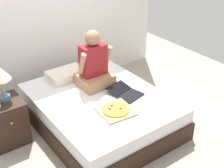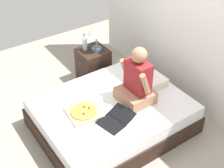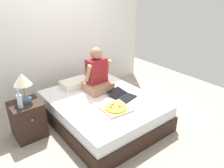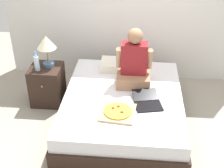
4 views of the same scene
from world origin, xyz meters
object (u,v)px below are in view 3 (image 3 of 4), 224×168
Objects in this scene: person_seated at (97,75)px; pizza_box at (116,108)px; water_bottle at (20,101)px; laptop at (123,96)px; nightstand_left at (28,119)px; bed at (102,110)px; lamp_on_left_nightstand at (22,81)px.

person_seated is 0.77m from pizza_box.
laptop is (1.51, -0.48, -0.22)m from water_bottle.
laptop is (1.43, -0.57, 0.18)m from nightstand_left.
bed is 2.48× the size of person_seated.
bed is at bearing 84.36° from pizza_box.
nightstand_left is at bearing 48.35° from water_bottle.
nightstand_left is 0.41m from water_bottle.
bed is at bearing -19.63° from nightstand_left.
bed is 4.29× the size of lamp_on_left_nightstand.
nightstand_left is at bearing 160.37° from bed.
lamp_on_left_nightstand is 1.41m from pizza_box.
person_seated is at bearing 111.69° from laptop.
person_seated is at bearing 68.32° from bed.
person_seated is 1.78× the size of pizza_box.
water_bottle reaches higher than nightstand_left.
nightstand_left reaches higher than bed.
nightstand_left is 1.30× the size of pizza_box.
person_seated is (1.24, -0.10, 0.44)m from nightstand_left.
nightstand_left is 0.73× the size of person_seated.
pizza_box is at bearing -102.73° from person_seated.
water_bottle reaches higher than pizza_box.
person_seated reaches higher than water_bottle.
lamp_on_left_nightstand is (-1.08, 0.45, 0.68)m from bed.
laptop reaches higher than bed.
lamp_on_left_nightstand is at bearing 49.40° from water_bottle.
bed is 3.39× the size of nightstand_left.
pizza_box is at bearing -31.62° from water_bottle.
person_seated is at bearing -4.61° from nightstand_left.
water_bottle is (-1.20, 0.31, 0.46)m from bed.
lamp_on_left_nightstand is at bearing 51.37° from nightstand_left.
bed is 1.19m from nightstand_left.
bed is at bearing -22.60° from lamp_on_left_nightstand.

